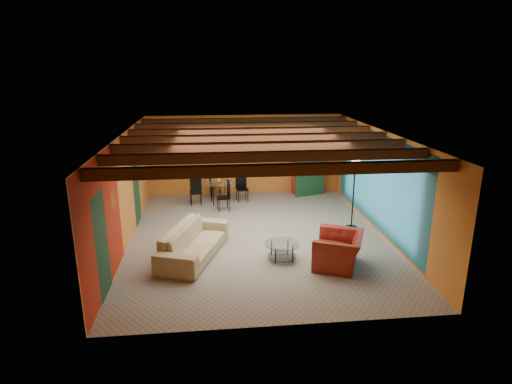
{
  "coord_description": "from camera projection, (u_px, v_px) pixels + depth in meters",
  "views": [
    {
      "loc": [
        -1.13,
        -10.29,
        4.29
      ],
      "look_at": [
        0.0,
        0.2,
        1.15
      ],
      "focal_mm": 29.98,
      "sensor_mm": 36.0,
      "label": 1
    }
  ],
  "objects": [
    {
      "name": "armoire",
      "position": [
        309.0,
        167.0,
        14.63
      ],
      "size": [
        1.16,
        0.8,
        1.85
      ],
      "primitive_type": "cube",
      "rotation": [
        0.0,
        0.0,
        0.29
      ],
      "color": "maroon",
      "rests_on": "ground"
    },
    {
      "name": "floor_lamp",
      "position": [
        353.0,
        193.0,
        11.46
      ],
      "size": [
        0.51,
        0.51,
        1.99
      ],
      "primitive_type": null,
      "rotation": [
        0.0,
        0.0,
        0.33
      ],
      "color": "black",
      "rests_on": "ground"
    },
    {
      "name": "vase",
      "position": [
        219.0,
        172.0,
        13.55
      ],
      "size": [
        0.19,
        0.19,
        0.18
      ],
      "primitive_type": "imported",
      "rotation": [
        0.0,
        0.0,
        -0.11
      ],
      "color": "orange",
      "rests_on": "dining_table"
    },
    {
      "name": "room",
      "position": [
        256.0,
        146.0,
        10.57
      ],
      "size": [
        6.52,
        8.01,
        2.71
      ],
      "color": "gray",
      "rests_on": "ground"
    },
    {
      "name": "sofa",
      "position": [
        194.0,
        242.0,
        9.91
      ],
      "size": [
        1.71,
        2.63,
        0.72
      ],
      "primitive_type": "imported",
      "rotation": [
        0.0,
        0.0,
        1.23
      ],
      "color": "tan",
      "rests_on": "ground"
    },
    {
      "name": "painting",
      "position": [
        217.0,
        147.0,
        14.35
      ],
      "size": [
        1.05,
        0.03,
        0.65
      ],
      "primitive_type": "cube",
      "color": "black",
      "rests_on": "wall_back"
    },
    {
      "name": "coffee_table",
      "position": [
        282.0,
        251.0,
        9.76
      ],
      "size": [
        0.87,
        0.87,
        0.41
      ],
      "primitive_type": null,
      "rotation": [
        0.0,
        0.0,
        0.1
      ],
      "color": "white",
      "rests_on": "ground"
    },
    {
      "name": "ceiling_fan",
      "position": [
        257.0,
        147.0,
        10.47
      ],
      "size": [
        1.5,
        1.5,
        0.44
      ],
      "primitive_type": null,
      "color": "#472614",
      "rests_on": "ceiling"
    },
    {
      "name": "armchair",
      "position": [
        338.0,
        250.0,
        9.41
      ],
      "size": [
        1.38,
        1.45,
        0.74
      ],
      "primitive_type": "imported",
      "rotation": [
        0.0,
        0.0,
        -1.99
      ],
      "color": "maroon",
      "rests_on": "ground"
    },
    {
      "name": "dining_table",
      "position": [
        219.0,
        189.0,
        13.71
      ],
      "size": [
        2.06,
        2.06,
        0.95
      ],
      "primitive_type": null,
      "rotation": [
        0.0,
        0.0,
        0.14
      ],
      "color": "silver",
      "rests_on": "ground"
    },
    {
      "name": "potted_plant",
      "position": [
        310.0,
        134.0,
        14.3
      ],
      "size": [
        0.51,
        0.47,
        0.45
      ],
      "primitive_type": "imported",
      "rotation": [
        0.0,
        0.0,
        0.37
      ],
      "color": "#26661E",
      "rests_on": "armoire"
    }
  ]
}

